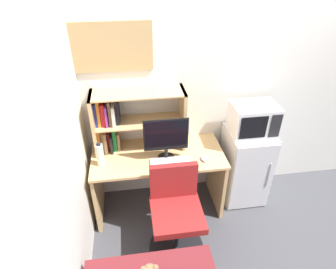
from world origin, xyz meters
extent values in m
cube|color=silver|center=(0.40, 0.02, 1.30)|extent=(6.40, 0.04, 2.60)
cube|color=silver|center=(-1.62, -1.60, 1.30)|extent=(0.04, 4.40, 2.60)
cube|color=tan|center=(-0.88, -0.31, 0.73)|extent=(1.34, 0.63, 0.03)
cube|color=tan|center=(-1.53, -0.31, 0.36)|extent=(0.04, 0.57, 0.72)
cube|color=tan|center=(-0.23, -0.31, 0.36)|extent=(0.04, 0.57, 0.72)
cube|color=tan|center=(-1.48, -0.15, 1.06)|extent=(0.03, 0.30, 0.62)
cube|color=tan|center=(-0.60, -0.15, 1.06)|extent=(0.03, 0.30, 0.62)
cube|color=tan|center=(-1.04, -0.15, 1.37)|extent=(0.91, 0.30, 0.01)
cube|color=tan|center=(-1.04, -0.15, 1.05)|extent=(0.85, 0.30, 0.01)
cube|color=orange|center=(-1.45, -0.13, 0.88)|extent=(0.03, 0.22, 0.26)
cube|color=brown|center=(-1.43, -0.12, 0.87)|extent=(0.02, 0.20, 0.25)
cube|color=brown|center=(-1.39, -0.13, 0.87)|extent=(0.03, 0.25, 0.24)
cube|color=#B21E1E|center=(-1.36, -0.11, 0.85)|extent=(0.02, 0.17, 0.21)
cube|color=black|center=(-1.34, -0.13, 0.85)|extent=(0.02, 0.25, 0.20)
cube|color=#197233|center=(-1.30, -0.12, 0.87)|extent=(0.04, 0.20, 0.24)
cube|color=brown|center=(-1.27, -0.12, 0.85)|extent=(0.03, 0.20, 0.20)
cube|color=navy|center=(-1.45, -0.12, 1.18)|extent=(0.02, 0.21, 0.24)
cube|color=orange|center=(-1.43, -0.12, 1.20)|extent=(0.03, 0.20, 0.27)
cube|color=#B21E1E|center=(-1.39, -0.12, 1.17)|extent=(0.04, 0.21, 0.23)
cube|color=purple|center=(-1.35, -0.13, 1.16)|extent=(0.02, 0.23, 0.21)
cube|color=brown|center=(-1.32, -0.12, 1.18)|extent=(0.02, 0.20, 0.25)
cube|color=silver|center=(-1.29, -0.13, 1.16)|extent=(0.03, 0.24, 0.21)
cube|color=black|center=(-1.25, -0.12, 1.18)|extent=(0.04, 0.19, 0.25)
cylinder|color=black|center=(-0.80, -0.40, 0.76)|extent=(0.17, 0.17, 0.02)
cylinder|color=black|center=(-0.80, -0.40, 0.82)|extent=(0.04, 0.04, 0.11)
cube|color=black|center=(-0.80, -0.39, 1.03)|extent=(0.43, 0.01, 0.34)
cube|color=black|center=(-0.80, -0.40, 1.03)|extent=(0.41, 0.02, 0.31)
cube|color=silver|center=(-0.78, -0.47, 0.76)|extent=(0.39, 0.13, 0.02)
ellipsoid|color=silver|center=(-0.44, -0.47, 0.77)|extent=(0.06, 0.10, 0.04)
cylinder|color=silver|center=(-1.44, -0.40, 0.86)|extent=(0.07, 0.07, 0.23)
cylinder|color=black|center=(-1.44, -0.40, 0.99)|extent=(0.04, 0.04, 0.02)
cube|color=silver|center=(0.11, -0.26, 0.45)|extent=(0.47, 0.48, 0.89)
cube|color=silver|center=(0.11, -0.50, 0.45)|extent=(0.45, 0.01, 0.86)
cylinder|color=#B2B2B7|center=(0.28, -0.51, 0.49)|extent=(0.01, 0.01, 0.31)
cube|color=silver|center=(0.11, -0.26, 1.05)|extent=(0.45, 0.33, 0.31)
cube|color=black|center=(0.05, -0.42, 1.05)|extent=(0.27, 0.01, 0.24)
cube|color=black|center=(0.27, -0.42, 1.05)|extent=(0.11, 0.01, 0.25)
cylinder|color=black|center=(-0.78, -0.90, 0.02)|extent=(0.53, 0.53, 0.04)
cylinder|color=black|center=(-0.78, -0.90, 0.25)|extent=(0.04, 0.04, 0.45)
cube|color=maroon|center=(-0.78, -0.90, 0.49)|extent=(0.46, 0.46, 0.07)
cube|color=maroon|center=(-0.78, -0.69, 0.71)|extent=(0.44, 0.06, 0.37)
sphere|color=#846042|center=(-1.12, -1.53, 0.72)|extent=(0.04, 0.04, 0.04)
sphere|color=#846042|center=(-1.04, -1.53, 0.72)|extent=(0.04, 0.04, 0.04)
cube|color=tan|center=(-1.24, -0.01, 1.76)|extent=(0.73, 0.02, 0.45)
camera|label=1|loc=(-1.11, -2.65, 2.52)|focal=30.80mm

